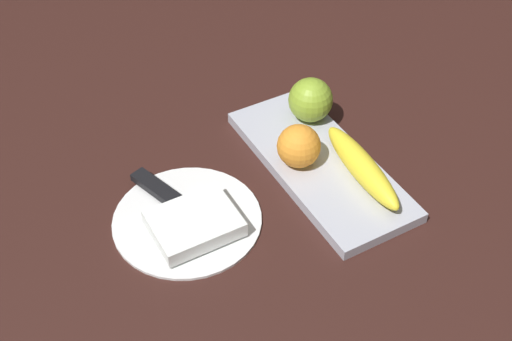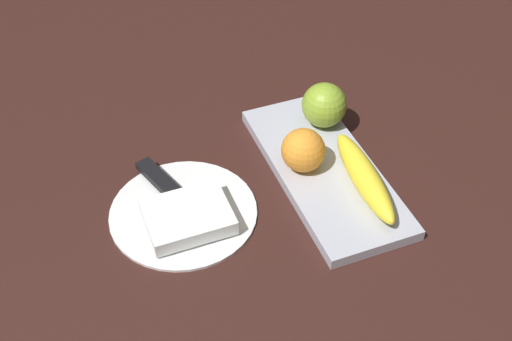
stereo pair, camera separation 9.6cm
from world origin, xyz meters
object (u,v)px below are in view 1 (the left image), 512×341
object	(u,v)px
orange_near_apple	(296,147)
banana	(362,166)
apple	(311,100)
dinner_plate	(187,219)
knife	(163,193)
folded_napkin	(194,223)
fruit_tray	(320,164)

from	to	relation	value
orange_near_apple	banana	bearing A→B (deg)	45.08
orange_near_apple	apple	bearing A→B (deg)	136.66
apple	dinner_plate	size ratio (longest dim) A/B	0.34
orange_near_apple	knife	distance (m)	0.21
dinner_plate	folded_napkin	world-z (taller)	folded_napkin
banana	folded_napkin	world-z (taller)	banana
dinner_plate	knife	world-z (taller)	knife
fruit_tray	folded_napkin	xyz separation A→B (m)	(0.03, -0.23, 0.01)
banana	folded_napkin	size ratio (longest dim) A/B	1.63
orange_near_apple	fruit_tray	bearing A→B (deg)	72.46
apple	knife	bearing A→B (deg)	-81.77
banana	orange_near_apple	xyz separation A→B (m)	(-0.07, -0.07, 0.01)
apple	orange_near_apple	xyz separation A→B (m)	(0.08, -0.08, -0.00)
folded_napkin	knife	bearing A→B (deg)	-171.23
orange_near_apple	knife	size ratio (longest dim) A/B	0.38
apple	knife	distance (m)	0.29
fruit_tray	banana	world-z (taller)	banana
apple	orange_near_apple	distance (m)	0.12
fruit_tray	orange_near_apple	bearing A→B (deg)	-107.54
apple	knife	size ratio (longest dim) A/B	0.41
apple	knife	xyz separation A→B (m)	(0.04, -0.28, -0.04)
orange_near_apple	dinner_plate	xyz separation A→B (m)	(0.01, -0.19, -0.05)
apple	folded_napkin	world-z (taller)	apple
dinner_plate	knife	size ratio (longest dim) A/B	1.22
banana	knife	size ratio (longest dim) A/B	1.09
fruit_tray	banana	size ratio (longest dim) A/B	1.77
banana	knife	xyz separation A→B (m)	(-0.12, -0.27, -0.02)
dinner_plate	knife	bearing A→B (deg)	-167.08
folded_napkin	knife	size ratio (longest dim) A/B	0.67
folded_napkin	fruit_tray	bearing A→B (deg)	96.76
dinner_plate	knife	xyz separation A→B (m)	(-0.06, -0.01, 0.01)
fruit_tray	banana	bearing A→B (deg)	29.55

